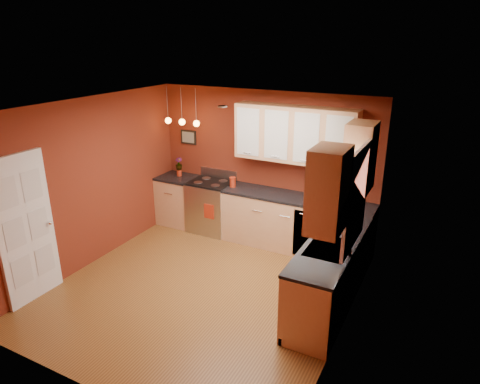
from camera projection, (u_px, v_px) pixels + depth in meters
The scene contains 27 objects.
floor at pixel (203, 289), 6.15m from camera, with size 4.20×4.20×0.00m, color brown.
ceiling at pixel (196, 108), 5.26m from camera, with size 4.00×4.20×0.02m, color white.
wall_back at pixel (264, 166), 7.46m from camera, with size 4.00×0.02×2.60m, color maroon.
wall_front at pixel (78, 281), 3.95m from camera, with size 4.00×0.02×2.60m, color maroon.
wall_left at pixel (90, 183), 6.57m from camera, with size 0.02×4.20×2.60m, color maroon.
wall_right at pixel (349, 236), 4.85m from camera, with size 0.02×4.20×2.60m, color maroon.
base_cabinets_back_left at pixel (179, 201), 8.21m from camera, with size 0.70×0.60×0.90m, color tan.
base_cabinets_back_right at pixel (296, 224), 7.19m from camera, with size 2.54×0.60×0.90m, color tan.
base_cabinets_right at pixel (329, 276), 5.64m from camera, with size 0.60×2.10×0.90m, color tan.
counter_back_left at pixel (177, 178), 8.05m from camera, with size 0.70×0.62×0.04m, color black.
counter_back_right at pixel (297, 198), 7.03m from camera, with size 2.54×0.62×0.04m, color black.
counter_right at pixel (332, 244), 5.48m from camera, with size 0.62×2.10×0.04m, color black.
gas_range at pixel (211, 206), 7.89m from camera, with size 0.76×0.64×1.11m.
dishwasher_front at pixel (311, 236), 6.79m from camera, with size 0.60×0.02×0.80m, color #B0B1B5.
sink at pixel (329, 249), 5.36m from camera, with size 0.50×0.70×0.33m.
window at pixel (356, 195), 4.97m from camera, with size 0.06×1.02×1.22m.
door_left_wall at pixel (26, 230), 5.65m from camera, with size 0.12×0.82×2.05m.
upper_cabinets_back at pixel (295, 134), 6.83m from camera, with size 2.00×0.35×0.90m, color tan.
upper_cabinets_right at pixel (346, 172), 4.97m from camera, with size 0.35×1.95×0.90m, color tan.
wall_picture at pixel (189, 137), 7.99m from camera, with size 0.32×0.03×0.26m, color black.
pendant_lights at pixel (182, 122), 7.55m from camera, with size 0.71×0.11×0.66m.
red_canister at pixel (233, 182), 7.47m from camera, with size 0.11×0.11×0.17m.
red_vase at pixel (179, 172), 8.06m from camera, with size 0.09×0.09×0.14m, color #A92912.
flowers at pixel (179, 164), 8.00m from camera, with size 0.13×0.13×0.23m, color #A92912.
coffee_maker at pixel (339, 196), 6.71m from camera, with size 0.25×0.24×0.29m.
soap_pump at pixel (348, 248), 5.15m from camera, with size 0.08×0.08×0.17m, color white.
dish_towel at pixel (209, 211), 7.53m from camera, with size 0.20×0.01×0.27m, color #A92912.
Camera 1 is at (2.90, -4.46, 3.44)m, focal length 32.00 mm.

